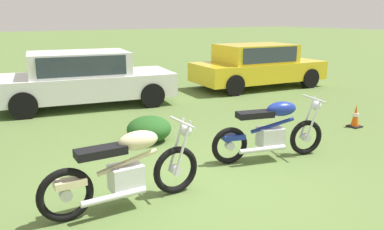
% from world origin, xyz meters
% --- Properties ---
extents(ground_plane, '(120.00, 120.00, 0.00)m').
position_xyz_m(ground_plane, '(0.00, 0.00, 0.00)').
color(ground_plane, '#567038').
extents(motorcycle_cream, '(2.10, 0.64, 1.02)m').
position_xyz_m(motorcycle_cream, '(-1.32, -0.03, 0.48)').
color(motorcycle_cream, black).
rests_on(motorcycle_cream, ground).
extents(motorcycle_blue, '(1.99, 0.82, 1.02)m').
position_xyz_m(motorcycle_blue, '(1.35, 0.24, 0.49)').
color(motorcycle_blue, black).
rests_on(motorcycle_blue, ground).
extents(car_white, '(4.74, 2.58, 1.43)m').
position_xyz_m(car_white, '(-0.08, 5.78, 0.80)').
color(car_white, silver).
rests_on(car_white, ground).
extents(car_yellow, '(4.51, 2.26, 1.43)m').
position_xyz_m(car_yellow, '(5.59, 5.39, 0.80)').
color(car_yellow, gold).
rests_on(car_yellow, ground).
extents(traffic_cone, '(0.25, 0.25, 0.50)m').
position_xyz_m(traffic_cone, '(4.23, 0.67, 0.23)').
color(traffic_cone, '#EA590F').
rests_on(traffic_cone, ground).
extents(shrub_low, '(0.86, 0.81, 0.49)m').
position_xyz_m(shrub_low, '(0.04, 2.15, 0.24)').
color(shrub_low, '#23551E').
rests_on(shrub_low, ground).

